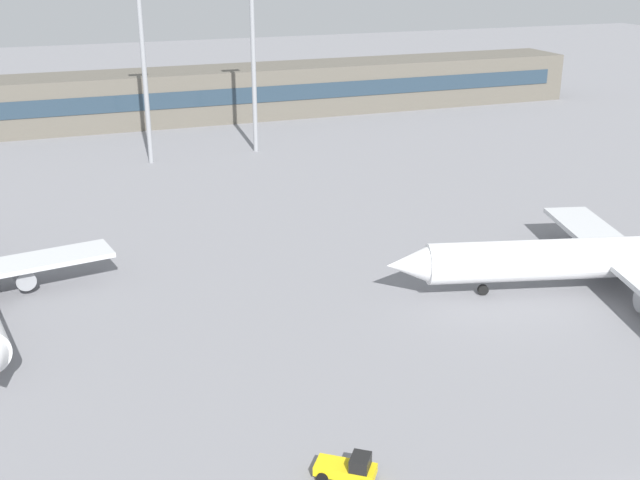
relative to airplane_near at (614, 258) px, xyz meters
name	(u,v)px	position (x,y,z in m)	size (l,w,h in m)	color
ground_plane	(370,261)	(-18.00, 13.94, -3.17)	(400.00, 400.00, 0.00)	gray
terminal_building	(207,94)	(-18.00, 87.29, 1.33)	(144.30, 12.13, 9.00)	#5B564C
airplane_near	(614,258)	(0.00, 0.00, 0.00)	(41.38, 29.37, 10.39)	white
baggage_tug_yellow	(349,468)	(-32.95, -17.10, -2.37)	(3.79, 3.35, 1.75)	yellow
floodlight_tower_west	(142,42)	(-32.56, 60.10, 14.01)	(3.20, 0.80, 30.20)	gray
floodlight_tower_east	(253,42)	(-16.33, 61.34, 13.20)	(3.20, 0.80, 28.62)	gray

